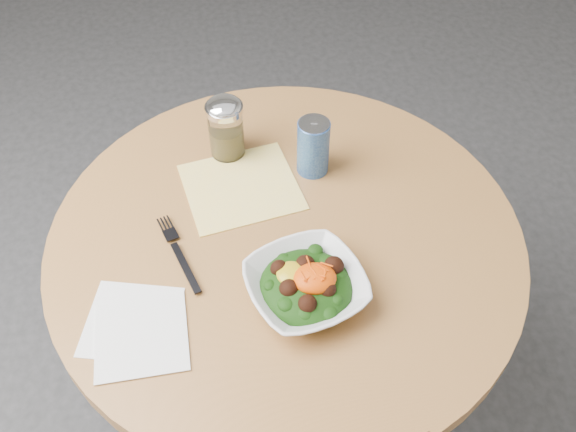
% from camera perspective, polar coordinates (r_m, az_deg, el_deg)
% --- Properties ---
extents(ground, '(6.00, 6.00, 0.00)m').
position_cam_1_polar(ground, '(1.85, -0.15, -16.48)').
color(ground, '#2B2B2D').
rests_on(ground, ground).
extents(table, '(0.90, 0.90, 0.75)m').
position_cam_1_polar(table, '(1.37, -0.19, -6.87)').
color(table, black).
rests_on(table, ground).
extents(cloth_napkin, '(0.25, 0.24, 0.00)m').
position_cam_1_polar(cloth_napkin, '(1.30, -4.18, 2.59)').
color(cloth_napkin, yellow).
rests_on(cloth_napkin, table).
extents(paper_napkins, '(0.19, 0.20, 0.00)m').
position_cam_1_polar(paper_napkins, '(1.12, -13.33, -9.73)').
color(paper_napkins, white).
rests_on(paper_napkins, table).
extents(salad_bowl, '(0.25, 0.25, 0.08)m').
position_cam_1_polar(salad_bowl, '(1.11, 1.61, -6.19)').
color(salad_bowl, silver).
rests_on(salad_bowl, table).
extents(fork, '(0.08, 0.19, 0.00)m').
position_cam_1_polar(fork, '(1.20, -9.76, -3.08)').
color(fork, black).
rests_on(fork, table).
extents(spice_shaker, '(0.08, 0.08, 0.14)m').
position_cam_1_polar(spice_shaker, '(1.33, -5.55, 7.79)').
color(spice_shaker, silver).
rests_on(spice_shaker, table).
extents(beverage_can, '(0.07, 0.07, 0.13)m').
position_cam_1_polar(beverage_can, '(1.29, 2.25, 6.18)').
color(beverage_can, navy).
rests_on(beverage_can, table).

